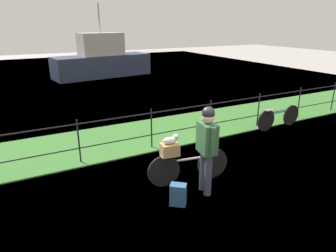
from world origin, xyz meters
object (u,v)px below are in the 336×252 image
bicycle_main (188,166)px  wooden_crate (170,149)px  cyclist_person (207,143)px  backpack_on_paving (178,195)px  terrier_dog (171,140)px  bicycle_parked (278,117)px  moored_boat_near (102,61)px

bicycle_main → wooden_crate: (-0.38, 0.06, 0.42)m
cyclist_person → backpack_on_paving: cyclist_person is taller
terrier_dog → backpack_on_paving: (-0.21, -0.66, -0.76)m
bicycle_parked → moored_boat_near: moored_boat_near is taller
bicycle_parked → terrier_dog: bearing=-162.4°
bicycle_parked → moored_boat_near: 11.80m
terrier_dog → moored_boat_near: bearing=79.5°
bicycle_main → backpack_on_paving: (-0.57, -0.60, -0.14)m
moored_boat_near → bicycle_main: bearing=-99.0°
terrier_dog → moored_boat_near: 13.25m
wooden_crate → moored_boat_near: 13.25m
cyclist_person → backpack_on_paving: bearing=-169.0°
moored_boat_near → cyclist_person: bearing=-98.3°
cyclist_person → moored_boat_near: size_ratio=0.29×
backpack_on_paving → wooden_crate: bearing=113.3°
backpack_on_paving → moored_boat_near: bearing=118.1°
terrier_dog → wooden_crate: bearing=170.6°
terrier_dog → cyclist_person: bearing=-49.8°
bicycle_main → wooden_crate: wooden_crate is taller
terrier_dog → backpack_on_paving: 1.03m
wooden_crate → terrier_dog: terrier_dog is taller
bicycle_main → cyclist_person: 0.81m
cyclist_person → backpack_on_paving: size_ratio=4.21×
backpack_on_paving → bicycle_parked: bicycle_parked is taller
bicycle_main → terrier_dog: size_ratio=5.21×
bicycle_main → bicycle_parked: (4.13, 1.48, -0.00)m
bicycle_main → backpack_on_paving: bicycle_main is taller
bicycle_main → bicycle_parked: bicycle_main is taller
wooden_crate → bicycle_parked: wooden_crate is taller
backpack_on_paving → bicycle_parked: bearing=62.9°
wooden_crate → terrier_dog: bearing=-9.4°
moored_boat_near → terrier_dog: bearing=-100.5°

